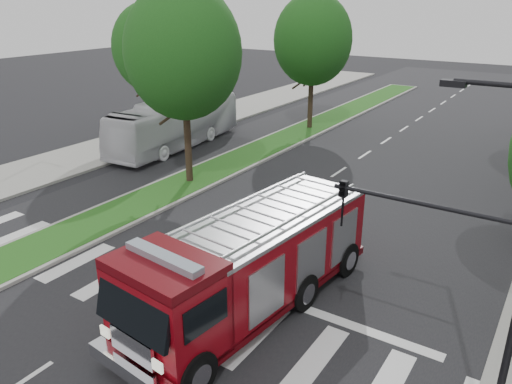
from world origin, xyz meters
TOP-DOWN VIEW (x-y plane):
  - ground at (0.00, 0.00)m, footprint 140.00×140.00m
  - sidewalk_left at (-14.50, 10.00)m, footprint 5.00×80.00m
  - median at (-6.00, 18.00)m, footprint 3.00×50.00m
  - tree_median_near at (-6.00, 6.00)m, footprint 5.80×5.80m
  - tree_median_far at (-6.00, 20.00)m, footprint 5.60×5.60m
  - tree_left_mid at (-14.00, 12.00)m, footprint 5.20×5.20m
  - streetlight_right_near at (9.61, -3.50)m, footprint 4.08×0.22m
  - fire_engine at (3.15, -1.85)m, footprint 3.94×10.02m
  - city_bus at (-11.29, 11.01)m, footprint 3.60×11.57m

SIDE VIEW (x-z plane):
  - ground at x=0.00m, z-range 0.00..0.00m
  - sidewalk_left at x=-14.50m, z-range 0.00..0.15m
  - median at x=-6.00m, z-range 0.00..0.16m
  - city_bus at x=-11.29m, z-range 0.00..3.17m
  - fire_engine at x=3.15m, z-range -0.07..3.32m
  - streetlight_right_near at x=9.61m, z-range 0.67..8.67m
  - tree_left_mid at x=-14.00m, z-range 1.58..10.74m
  - tree_median_far at x=-6.00m, z-range 1.63..11.35m
  - tree_median_near at x=-6.00m, z-range 1.73..11.89m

